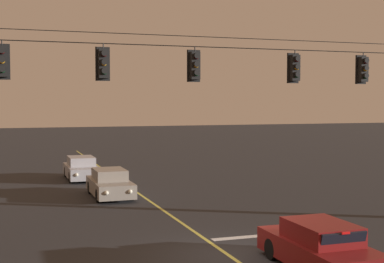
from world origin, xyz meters
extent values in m
plane|color=#28282B|center=(0.00, 0.00, 0.00)|extent=(180.00, 180.00, 0.00)
cube|color=#D1C64C|center=(0.00, 8.57, 0.00)|extent=(0.14, 60.00, 0.01)
cube|color=silver|center=(1.90, 1.97, 0.00)|extent=(3.40, 0.36, 0.01)
cylinder|color=black|center=(0.00, 2.57, 6.68)|extent=(19.29, 0.03, 0.03)
cylinder|color=black|center=(0.00, 2.57, 7.03)|extent=(19.29, 0.02, 0.02)
cylinder|color=black|center=(-6.57, 2.57, 6.59)|extent=(0.04, 0.04, 0.18)
cube|color=black|center=(-6.57, 2.57, 6.02)|extent=(0.32, 0.26, 0.96)
cube|color=black|center=(-6.57, 2.72, 6.02)|extent=(0.48, 0.03, 1.12)
sphere|color=#380A0A|center=(-6.57, 2.41, 6.31)|extent=(0.17, 0.17, 0.17)
cylinder|color=black|center=(-6.57, 2.37, 6.35)|extent=(0.20, 0.10, 0.20)
sphere|color=orange|center=(-6.57, 2.41, 6.02)|extent=(0.17, 0.17, 0.17)
cylinder|color=black|center=(-6.57, 2.37, 6.07)|extent=(0.20, 0.10, 0.20)
sphere|color=black|center=(-6.57, 2.41, 5.74)|extent=(0.17, 0.17, 0.17)
cylinder|color=black|center=(-6.57, 2.37, 5.78)|extent=(0.20, 0.10, 0.20)
cylinder|color=black|center=(-3.42, 2.57, 6.59)|extent=(0.04, 0.04, 0.18)
cube|color=black|center=(-3.42, 2.57, 6.02)|extent=(0.32, 0.26, 0.96)
cube|color=black|center=(-3.42, 2.72, 6.02)|extent=(0.48, 0.03, 1.12)
sphere|color=#380A0A|center=(-3.42, 2.41, 6.31)|extent=(0.17, 0.17, 0.17)
cylinder|color=black|center=(-3.42, 2.37, 6.35)|extent=(0.20, 0.10, 0.20)
sphere|color=orange|center=(-3.42, 2.41, 6.02)|extent=(0.17, 0.17, 0.17)
cylinder|color=black|center=(-3.42, 2.37, 6.07)|extent=(0.20, 0.10, 0.20)
sphere|color=black|center=(-3.42, 2.41, 5.74)|extent=(0.17, 0.17, 0.17)
cylinder|color=black|center=(-3.42, 2.37, 5.78)|extent=(0.20, 0.10, 0.20)
cylinder|color=black|center=(-0.23, 2.57, 6.59)|extent=(0.04, 0.04, 0.18)
cube|color=black|center=(-0.23, 2.57, 6.02)|extent=(0.32, 0.26, 0.96)
cube|color=black|center=(-0.23, 2.72, 6.02)|extent=(0.48, 0.03, 1.12)
sphere|color=#380A0A|center=(-0.23, 2.41, 6.31)|extent=(0.17, 0.17, 0.17)
cylinder|color=black|center=(-0.23, 2.37, 6.35)|extent=(0.20, 0.10, 0.20)
sphere|color=orange|center=(-0.23, 2.41, 6.02)|extent=(0.17, 0.17, 0.17)
cylinder|color=black|center=(-0.23, 2.37, 6.07)|extent=(0.20, 0.10, 0.20)
sphere|color=black|center=(-0.23, 2.41, 5.74)|extent=(0.17, 0.17, 0.17)
cylinder|color=black|center=(-0.23, 2.37, 5.78)|extent=(0.20, 0.10, 0.20)
cylinder|color=black|center=(3.68, 2.57, 6.59)|extent=(0.04, 0.04, 0.18)
cube|color=black|center=(3.68, 2.57, 6.02)|extent=(0.32, 0.26, 0.96)
cube|color=black|center=(3.68, 2.72, 6.02)|extent=(0.48, 0.03, 1.12)
sphere|color=#380A0A|center=(3.68, 2.41, 6.31)|extent=(0.17, 0.17, 0.17)
cylinder|color=black|center=(3.68, 2.37, 6.35)|extent=(0.20, 0.10, 0.20)
sphere|color=orange|center=(3.68, 2.41, 6.02)|extent=(0.17, 0.17, 0.17)
cylinder|color=black|center=(3.68, 2.37, 6.07)|extent=(0.20, 0.10, 0.20)
sphere|color=black|center=(3.68, 2.41, 5.74)|extent=(0.17, 0.17, 0.17)
cylinder|color=black|center=(3.68, 2.37, 5.78)|extent=(0.20, 0.10, 0.20)
cylinder|color=black|center=(6.67, 2.57, 6.59)|extent=(0.04, 0.04, 0.18)
cube|color=black|center=(6.67, 2.57, 6.02)|extent=(0.32, 0.26, 0.96)
cube|color=black|center=(6.67, 2.72, 6.02)|extent=(0.48, 0.03, 1.12)
sphere|color=#380A0A|center=(6.67, 2.41, 6.31)|extent=(0.17, 0.17, 0.17)
cylinder|color=black|center=(6.67, 2.37, 6.35)|extent=(0.20, 0.10, 0.20)
sphere|color=orange|center=(6.67, 2.41, 6.02)|extent=(0.17, 0.17, 0.17)
cylinder|color=black|center=(6.67, 2.37, 6.07)|extent=(0.20, 0.10, 0.20)
sphere|color=black|center=(6.67, 2.41, 5.74)|extent=(0.17, 0.17, 0.17)
cylinder|color=black|center=(6.67, 2.37, 5.78)|extent=(0.20, 0.10, 0.20)
cube|color=maroon|center=(1.86, -2.15, 0.51)|extent=(1.80, 4.30, 0.68)
cube|color=maroon|center=(1.86, -2.27, 1.12)|extent=(1.51, 2.15, 0.54)
cube|color=black|center=(1.86, -1.33, 1.12)|extent=(1.40, 0.21, 0.48)
cube|color=black|center=(1.86, -3.33, 1.12)|extent=(1.37, 0.18, 0.46)
cylinder|color=black|center=(1.07, -0.82, 0.32)|extent=(0.22, 0.64, 0.64)
cylinder|color=black|center=(2.65, -0.82, 0.32)|extent=(0.22, 0.64, 0.64)
cube|color=red|center=(1.86, -3.44, 1.35)|extent=(0.24, 0.04, 0.06)
cube|color=gray|center=(-1.59, 11.71, 0.51)|extent=(1.80, 4.30, 0.68)
cube|color=gray|center=(-1.59, 11.83, 1.12)|extent=(1.51, 2.15, 0.54)
cube|color=black|center=(-1.59, 10.89, 1.12)|extent=(1.40, 0.21, 0.48)
cube|color=black|center=(-1.59, 12.89, 1.12)|extent=(1.37, 0.18, 0.46)
cylinder|color=black|center=(-0.80, 10.38, 0.32)|extent=(0.22, 0.64, 0.64)
cylinder|color=black|center=(-2.38, 10.38, 0.32)|extent=(0.22, 0.64, 0.64)
cylinder|color=black|center=(-0.80, 13.04, 0.32)|extent=(0.22, 0.64, 0.64)
cylinder|color=black|center=(-2.38, 13.04, 0.32)|extent=(0.22, 0.64, 0.64)
sphere|color=white|center=(-1.03, 9.54, 0.57)|extent=(0.20, 0.20, 0.20)
sphere|color=white|center=(-2.15, 9.54, 0.57)|extent=(0.20, 0.20, 0.20)
cube|color=#A5A5AD|center=(-2.12, 18.51, 0.51)|extent=(1.80, 4.30, 0.68)
cube|color=#A5A5AD|center=(-2.12, 18.63, 1.12)|extent=(1.51, 2.15, 0.54)
cube|color=black|center=(-2.12, 17.70, 1.12)|extent=(1.40, 0.21, 0.48)
cube|color=black|center=(-2.12, 19.70, 1.12)|extent=(1.37, 0.18, 0.46)
cylinder|color=black|center=(-1.33, 17.18, 0.32)|extent=(0.22, 0.64, 0.64)
cylinder|color=black|center=(-2.91, 17.18, 0.32)|extent=(0.22, 0.64, 0.64)
cylinder|color=black|center=(-1.33, 19.85, 0.32)|extent=(0.22, 0.64, 0.64)
cylinder|color=black|center=(-2.91, 19.85, 0.32)|extent=(0.22, 0.64, 0.64)
sphere|color=white|center=(-1.56, 16.34, 0.57)|extent=(0.20, 0.20, 0.20)
sphere|color=white|center=(-2.68, 16.34, 0.57)|extent=(0.20, 0.20, 0.20)
camera|label=1|loc=(-6.50, -15.57, 4.76)|focal=51.49mm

